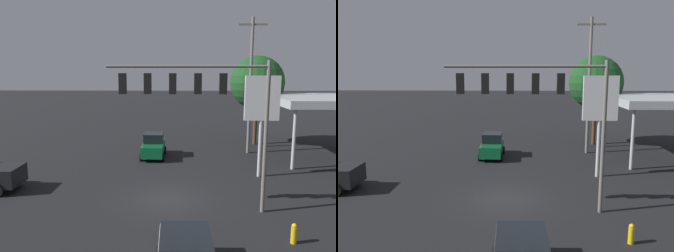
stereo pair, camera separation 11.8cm
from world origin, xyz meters
TOP-DOWN VIEW (x-y plane):
  - ground_plane at (0.00, 0.00)m, footprint 200.00×200.00m
  - traffic_signal_assembly at (-1.65, 1.61)m, footprint 7.87×0.43m
  - utility_pole at (-6.81, -10.59)m, footprint 2.40×0.26m
  - gas_station_canopy at (-12.84, -9.43)m, footprint 8.83×8.46m
  - price_sign at (-6.15, -4.08)m, footprint 2.29×0.27m
  - hatchback_crossing at (1.36, -9.03)m, footprint 2.04×3.85m
  - street_tree at (-8.21, -14.07)m, footprint 5.09×5.09m
  - fire_hydrant at (-5.40, 4.72)m, footprint 0.24×0.24m

SIDE VIEW (x-z plane):
  - ground_plane at x=0.00m, z-range 0.00..0.00m
  - fire_hydrant at x=-5.40m, z-range 0.00..0.88m
  - hatchback_crossing at x=1.36m, z-range -0.04..1.93m
  - gas_station_canopy at x=-12.84m, z-range 2.17..7.22m
  - price_sign at x=-6.15m, z-range 1.57..8.38m
  - traffic_signal_assembly at x=-1.65m, z-range 2.07..9.70m
  - street_tree at x=-8.21m, z-range 1.71..10.26m
  - utility_pole at x=-6.81m, z-range 0.29..11.77m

